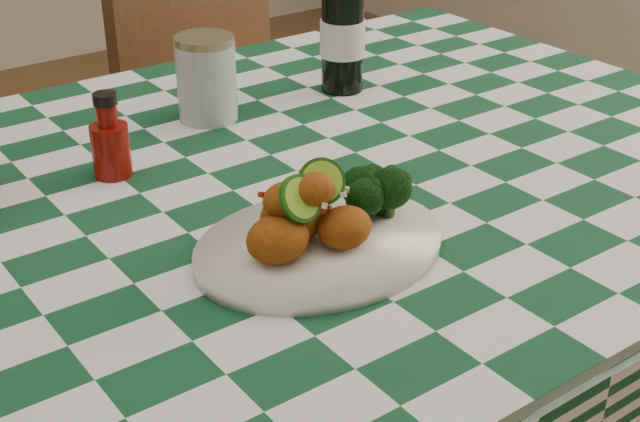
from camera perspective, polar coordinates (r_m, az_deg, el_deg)
dining_table at (r=1.40m, az=-4.83°, el=-13.25°), size 1.66×1.06×0.79m
plate at (r=1.02m, az=-0.00°, el=-2.27°), size 0.31×0.25×0.02m
fried_chicken_pile at (r=0.99m, az=-0.63°, el=0.13°), size 0.14×0.10×0.09m
broccoli_side at (r=1.06m, az=3.52°, el=1.22°), size 0.08×0.08×0.06m
ketchup_bottle at (r=1.22m, az=-13.34°, el=4.75°), size 0.06×0.06×0.12m
mason_jar at (r=1.39m, az=-7.27°, el=8.43°), size 0.12×0.12×0.13m
beer_bottle at (r=1.48m, az=1.47°, el=12.28°), size 0.08×0.08×0.25m
wooden_chair_right at (r=2.07m, az=-4.13°, el=4.78°), size 0.53×0.55×0.99m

